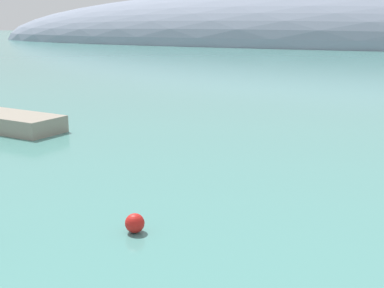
% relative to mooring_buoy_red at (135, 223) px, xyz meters
% --- Properties ---
extents(mooring_buoy_red, '(0.87, 0.87, 0.87)m').
position_rel_mooring_buoy_red_xyz_m(mooring_buoy_red, '(0.00, 0.00, 0.00)').
color(mooring_buoy_red, red).
rests_on(mooring_buoy_red, water).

